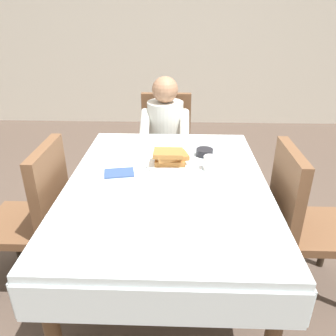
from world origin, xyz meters
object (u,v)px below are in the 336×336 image
Objects in this scene: diner_person at (165,131)px; fork_left_of_plate at (138,166)px; chair_diner at (166,140)px; cup_coffee at (210,163)px; chair_left_side at (37,210)px; knife_right_of_plate at (201,167)px; chair_right_side at (300,215)px; plate_breakfast at (169,164)px; dining_table_main at (167,194)px; bowl_butter at (205,152)px; breakfast_stack at (170,157)px; spoon_near_edge at (171,191)px.

fork_left_of_plate is at bearing 81.22° from diner_person.
chair_diner reaches higher than cup_coffee.
knife_right_of_plate is (0.97, 0.17, 0.21)m from chair_left_side.
chair_right_side is 0.82m from plate_breakfast.
diner_person is 0.92m from cup_coffee.
chair_left_side is 5.17× the size of fork_left_of_plate.
chair_diner is at bearing 106.58° from cup_coffee.
chair_diner is (-0.05, 1.17, -0.12)m from dining_table_main.
chair_left_side is 8.45× the size of bowl_butter.
chair_diner is 1.37m from chair_left_side.
fork_left_of_plate is at bearing 176.92° from cup_coffee.
knife_right_of_plate is at bearing -6.28° from breakfast_stack.
dining_table_main is at bearing 92.63° from chair_diner.
dining_table_main is at bearing -131.39° from fork_left_of_plate.
breakfast_stack is at bearing 169.62° from cup_coffee.
breakfast_stack is 0.20m from fork_left_of_plate.
chair_right_side is at bearing -104.10° from knife_right_of_plate.
chair_right_side is 4.65× the size of knife_right_of_plate.
plate_breakfast is at bearing -81.92° from fork_left_of_plate.
breakfast_stack is 0.24m from cup_coffee.
diner_person is at bearing -140.89° from chair_right_side.
chair_diner is 0.89m from bowl_butter.
plate_breakfast is 1.40× the size of knife_right_of_plate.
dining_table_main is at bearing -148.91° from cup_coffee.
breakfast_stack is at bearing 8.01° from plate_breakfast.
diner_person is 0.83m from breakfast_stack.
chair_right_side is (0.82, -1.17, 0.00)m from chair_diner.
knife_right_of_plate is at bearing -6.01° from plate_breakfast.
chair_left_side is at bearing 159.66° from spoon_near_edge.
dining_table_main is 1.36× the size of diner_person.
chair_right_side is at bearing -98.26° from fork_left_of_plate.
bowl_butter is (-0.02, 0.21, -0.02)m from cup_coffee.
chair_right_side is 8.23× the size of cup_coffee.
chair_diner is at bearing 81.76° from spoon_near_edge.
dining_table_main is 0.27m from fork_left_of_plate.
chair_left_side reaches higher than breakfast_stack.
chair_right_side is 5.17× the size of fork_left_of_plate.
dining_table_main is at bearing -122.86° from bowl_butter.
chair_left_side is at bearing -171.61° from cup_coffee.
breakfast_stack is 1.22× the size of fork_left_of_plate.
bowl_butter is at bearing -7.77° from knife_right_of_plate.
diner_person is 6.22× the size of fork_left_of_plate.
cup_coffee is at bearing -10.38° from breakfast_stack.
chair_diner is 4.25× the size of breakfast_stack.
chair_left_side is 0.83m from spoon_near_edge.
plate_breakfast is (0.06, -0.82, 0.08)m from diner_person.
fork_left_of_plate is at bearing -173.95° from breakfast_stack.
chair_left_side is 6.20× the size of spoon_near_edge.
diner_person reaches higher than dining_table_main.
chair_right_side reaches higher than breakfast_stack.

